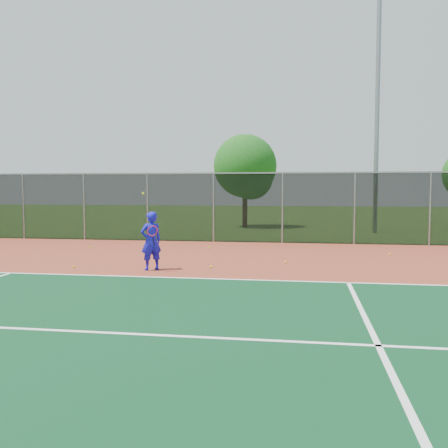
# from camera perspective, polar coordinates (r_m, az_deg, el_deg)

# --- Properties ---
(ground) EXTENTS (120.00, 120.00, 0.00)m
(ground) POSITION_cam_1_polar(r_m,az_deg,el_deg) (9.75, 3.62, -9.78)
(ground) COLOR #2F5819
(ground) RESTS_ON ground
(court_apron) EXTENTS (30.00, 20.00, 0.02)m
(court_apron) POSITION_cam_1_polar(r_m,az_deg,el_deg) (11.70, 4.56, -7.41)
(court_apron) COLOR #943B25
(court_apron) RESTS_ON ground
(court_green) EXTENTS (22.00, 13.00, 0.01)m
(court_green) POSITION_cam_1_polar(r_m,az_deg,el_deg) (6.46, 19.20, -17.08)
(court_green) COLOR #0E4120
(court_green) RESTS_ON court_apron
(court_lines) EXTENTS (22.10, 13.05, 0.00)m
(court_lines) POSITION_cam_1_polar(r_m,az_deg,el_deg) (7.97, 17.11, -12.89)
(court_lines) COLOR white
(court_lines) RESTS_ON court_apron
(fence_back) EXTENTS (30.00, 0.06, 3.03)m
(fence_back) POSITION_cam_1_polar(r_m,az_deg,el_deg) (21.46, 6.69, 1.95)
(fence_back) COLOR black
(fence_back) RESTS_ON court_apron
(tennis_player) EXTENTS (0.72, 0.76, 2.21)m
(tennis_player) POSITION_cam_1_polar(r_m,az_deg,el_deg) (14.32, -8.33, -1.91)
(tennis_player) COLOR #1715CB
(tennis_player) RESTS_ON court_apron
(practice_ball_0) EXTENTS (0.07, 0.07, 0.07)m
(practice_ball_0) POSITION_cam_1_polar(r_m,az_deg,el_deg) (20.21, -14.99, -2.58)
(practice_ball_0) COLOR yellow
(practice_ball_0) RESTS_ON court_apron
(practice_ball_1) EXTENTS (0.07, 0.07, 0.07)m
(practice_ball_1) POSITION_cam_1_polar(r_m,az_deg,el_deg) (18.39, 18.40, -3.29)
(practice_ball_1) COLOR yellow
(practice_ball_1) RESTS_ON court_apron
(practice_ball_2) EXTENTS (0.07, 0.07, 0.07)m
(practice_ball_2) POSITION_cam_1_polar(r_m,az_deg,el_deg) (14.63, -1.49, -4.91)
(practice_ball_2) COLOR yellow
(practice_ball_2) RESTS_ON court_apron
(practice_ball_3) EXTENTS (0.07, 0.07, 0.07)m
(practice_ball_3) POSITION_cam_1_polar(r_m,az_deg,el_deg) (15.70, 7.05, -4.33)
(practice_ball_3) COLOR yellow
(practice_ball_3) RESTS_ON court_apron
(practice_ball_4) EXTENTS (0.07, 0.07, 0.07)m
(practice_ball_4) POSITION_cam_1_polar(r_m,az_deg,el_deg) (19.50, -1.71, -2.68)
(practice_ball_4) COLOR yellow
(practice_ball_4) RESTS_ON court_apron
(practice_ball_5) EXTENTS (0.07, 0.07, 0.07)m
(practice_ball_5) POSITION_cam_1_polar(r_m,az_deg,el_deg) (15.29, -16.81, -4.70)
(practice_ball_5) COLOR yellow
(practice_ball_5) RESTS_ON court_apron
(floodlight_n) EXTENTS (0.90, 0.40, 13.23)m
(floodlight_n) POSITION_cam_1_polar(r_m,az_deg,el_deg) (28.17, 17.14, 14.21)
(floodlight_n) COLOR gray
(floodlight_n) RESTS_ON ground
(tree_back_left) EXTENTS (3.85, 3.85, 5.66)m
(tree_back_left) POSITION_cam_1_polar(r_m,az_deg,el_deg) (30.48, 2.58, 6.30)
(tree_back_left) COLOR #392114
(tree_back_left) RESTS_ON ground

